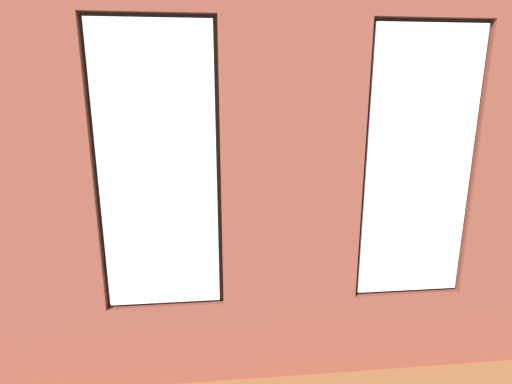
% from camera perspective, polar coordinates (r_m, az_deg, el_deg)
% --- Properties ---
extents(ground_plane, '(7.03, 5.91, 0.10)m').
position_cam_1_polar(ground_plane, '(6.00, 0.06, -9.09)').
color(ground_plane, brown).
extents(brick_wall_with_windows, '(6.43, 0.30, 3.27)m').
position_cam_1_polar(brick_wall_with_windows, '(3.05, 5.04, 0.64)').
color(brick_wall_with_windows, brown).
rests_on(brick_wall_with_windows, ground_plane).
extents(white_wall_right, '(0.10, 4.91, 3.27)m').
position_cam_1_polar(white_wall_right, '(5.92, -31.97, 5.42)').
color(white_wall_right, white).
rests_on(white_wall_right, ground_plane).
extents(couch_by_window, '(1.92, 0.87, 0.80)m').
position_cam_1_polar(couch_by_window, '(4.08, -9.12, -15.19)').
color(couch_by_window, black).
rests_on(couch_by_window, ground_plane).
extents(couch_left, '(0.94, 1.79, 0.80)m').
position_cam_1_polar(couch_left, '(6.73, 21.77, -4.04)').
color(couch_left, black).
rests_on(couch_left, ground_plane).
extents(coffee_table, '(1.37, 0.76, 0.43)m').
position_cam_1_polar(coffee_table, '(6.07, -1.66, -4.47)').
color(coffee_table, tan).
rests_on(coffee_table, ground_plane).
extents(cup_ceramic, '(0.09, 0.09, 0.11)m').
position_cam_1_polar(cup_ceramic, '(6.11, -3.34, -3.27)').
color(cup_ceramic, silver).
rests_on(cup_ceramic, coffee_table).
extents(candle_jar, '(0.08, 0.08, 0.10)m').
position_cam_1_polar(candle_jar, '(6.03, -1.67, -3.53)').
color(candle_jar, '#B7333D').
rests_on(candle_jar, coffee_table).
extents(remote_silver, '(0.17, 0.06, 0.02)m').
position_cam_1_polar(remote_silver, '(5.92, -5.56, -4.33)').
color(remote_silver, '#B2B2B7').
rests_on(remote_silver, coffee_table).
extents(remote_gray, '(0.16, 0.15, 0.02)m').
position_cam_1_polar(remote_gray, '(5.94, -0.60, -4.19)').
color(remote_gray, '#59595B').
rests_on(remote_gray, coffee_table).
extents(media_console, '(1.00, 0.42, 0.56)m').
position_cam_1_polar(media_console, '(6.17, -27.54, -6.82)').
color(media_console, black).
rests_on(media_console, ground_plane).
extents(tv_flatscreen, '(1.24, 0.20, 0.83)m').
position_cam_1_polar(tv_flatscreen, '(5.97, -28.29, -0.54)').
color(tv_flatscreen, black).
rests_on(tv_flatscreen, media_console).
extents(papasan_chair, '(1.03, 1.03, 0.67)m').
position_cam_1_polar(papasan_chair, '(7.67, -7.05, -0.18)').
color(papasan_chair, olive).
rests_on(papasan_chair, ground_plane).
extents(potted_plant_near_tv, '(0.87, 0.82, 1.28)m').
position_cam_1_polar(potted_plant_near_tv, '(4.99, -26.22, -5.96)').
color(potted_plant_near_tv, beige).
rests_on(potted_plant_near_tv, ground_plane).
extents(potted_plant_foreground_right, '(0.87, 0.88, 1.44)m').
position_cam_1_polar(potted_plant_foreground_right, '(7.80, -20.56, 2.07)').
color(potted_plant_foreground_right, '#9E5638').
rests_on(potted_plant_foreground_right, ground_plane).
extents(potted_plant_beside_window_right, '(1.10, 1.01, 1.64)m').
position_cam_1_polar(potted_plant_beside_window_right, '(4.02, -26.03, -8.94)').
color(potted_plant_beside_window_right, gray).
rests_on(potted_plant_beside_window_right, ground_plane).
extents(potted_plant_between_couches, '(0.88, 0.89, 1.29)m').
position_cam_1_polar(potted_plant_between_couches, '(4.12, 10.93, -9.53)').
color(potted_plant_between_couches, '#47423D').
rests_on(potted_plant_between_couches, ground_plane).
extents(potted_plant_corner_near_left, '(0.72, 0.69, 1.14)m').
position_cam_1_polar(potted_plant_corner_near_left, '(8.28, 17.21, 1.59)').
color(potted_plant_corner_near_left, beige).
rests_on(potted_plant_corner_near_left, ground_plane).
extents(potted_plant_by_left_couch, '(0.30, 0.30, 0.53)m').
position_cam_1_polar(potted_plant_by_left_couch, '(7.72, 14.69, -0.87)').
color(potted_plant_by_left_couch, '#9E5638').
rests_on(potted_plant_by_left_couch, ground_plane).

